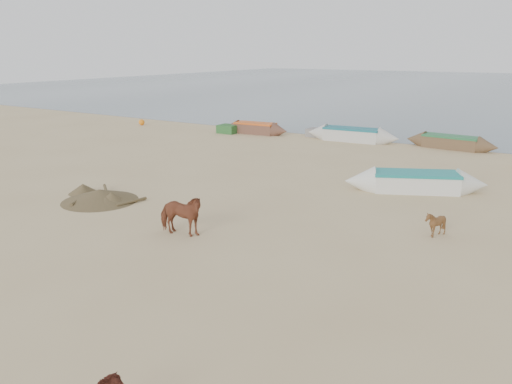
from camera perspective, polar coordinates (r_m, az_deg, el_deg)
ground at (r=15.28m, az=-8.07°, el=-7.10°), size 140.00×140.00×0.00m
sea at (r=93.30m, az=26.92°, el=10.57°), size 160.00×160.00×0.00m
cow_adult at (r=16.60m, az=-8.64°, el=-2.60°), size 1.81×1.10×1.43m
calf_front at (r=17.43m, az=19.82°, el=-3.44°), size 1.01×0.96×0.88m
near_canoe at (r=22.76m, az=17.75°, el=1.13°), size 6.07×3.82×0.85m
debris_pile at (r=21.29m, az=-17.44°, el=-0.35°), size 3.28×3.28×0.49m
beach_clutter at (r=31.43m, az=22.24°, el=4.39°), size 41.76×4.12×0.64m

